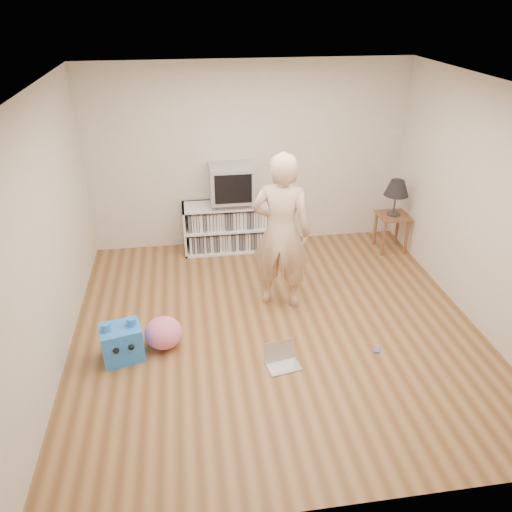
{
  "coord_description": "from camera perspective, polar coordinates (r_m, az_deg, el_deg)",
  "views": [
    {
      "loc": [
        -0.9,
        -4.51,
        3.38
      ],
      "look_at": [
        -0.17,
        0.4,
        0.72
      ],
      "focal_mm": 35.0,
      "sensor_mm": 36.0,
      "label": 1
    }
  ],
  "objects": [
    {
      "name": "ceiling",
      "position": [
        4.66,
        2.93,
        18.57
      ],
      "size": [
        4.5,
        4.5,
        0.01
      ],
      "primitive_type": "cube",
      "color": "white",
      "rests_on": "walls"
    },
    {
      "name": "plush_blue",
      "position": [
        5.34,
        -15.11,
        -9.5
      ],
      "size": [
        0.46,
        0.41,
        0.46
      ],
      "rotation": [
        0.0,
        0.0,
        0.24
      ],
      "color": "#257DFD",
      "rests_on": "ground"
    },
    {
      "name": "walls",
      "position": [
        5.04,
        2.57,
        3.85
      ],
      "size": [
        4.52,
        4.52,
        2.6
      ],
      "color": "silver",
      "rests_on": "ground"
    },
    {
      "name": "plush_pink",
      "position": [
        5.42,
        -10.53,
        -8.63
      ],
      "size": [
        0.5,
        0.5,
        0.34
      ],
      "primitive_type": "ellipsoid",
      "rotation": [
        0.0,
        0.0,
        0.3
      ],
      "color": "pink",
      "rests_on": "ground"
    },
    {
      "name": "dvd_deck",
      "position": [
        7.07,
        -2.79,
        6.22
      ],
      "size": [
        0.45,
        0.35,
        0.07
      ],
      "primitive_type": "cube",
      "color": "gray",
      "rests_on": "media_unit"
    },
    {
      "name": "media_unit",
      "position": [
        7.24,
        -2.73,
        3.43
      ],
      "size": [
        1.4,
        0.45,
        0.7
      ],
      "color": "white",
      "rests_on": "ground"
    },
    {
      "name": "playing_cards",
      "position": [
        5.51,
        13.63,
        -10.4
      ],
      "size": [
        0.1,
        0.11,
        0.02
      ],
      "primitive_type": "cube",
      "rotation": [
        0.0,
        0.0,
        -0.42
      ],
      "color": "#4661BC",
      "rests_on": "ground"
    },
    {
      "name": "crt_tv",
      "position": [
        6.96,
        -2.84,
        8.38
      ],
      "size": [
        0.6,
        0.53,
        0.5
      ],
      "color": "#9B9BA0",
      "rests_on": "dvd_deck"
    },
    {
      "name": "ground",
      "position": [
        5.7,
        2.29,
        -8.14
      ],
      "size": [
        4.5,
        4.5,
        0.0
      ],
      "primitive_type": "plane",
      "color": "brown",
      "rests_on": "ground"
    },
    {
      "name": "side_table",
      "position": [
        7.42,
        15.27,
        3.63
      ],
      "size": [
        0.42,
        0.42,
        0.55
      ],
      "color": "brown",
      "rests_on": "ground"
    },
    {
      "name": "person",
      "position": [
        5.68,
        2.89,
        2.73
      ],
      "size": [
        0.79,
        0.65,
        1.88
      ],
      "primitive_type": "imported",
      "rotation": [
        0.0,
        0.0,
        2.8
      ],
      "color": "beige",
      "rests_on": "ground"
    },
    {
      "name": "laptop",
      "position": [
        5.18,
        2.92,
        -11.64
      ],
      "size": [
        0.37,
        0.32,
        0.23
      ],
      "rotation": [
        0.0,
        0.0,
        0.19
      ],
      "color": "silver",
      "rests_on": "ground"
    },
    {
      "name": "table_lamp",
      "position": [
        7.22,
        15.8,
        7.41
      ],
      "size": [
        0.34,
        0.34,
        0.52
      ],
      "color": "#333333",
      "rests_on": "side_table"
    }
  ]
}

